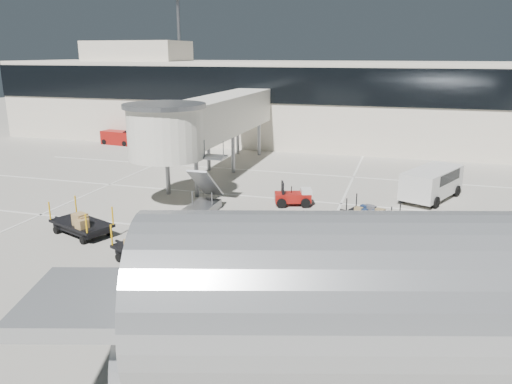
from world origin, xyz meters
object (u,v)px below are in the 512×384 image
(suitcase_cart, at_px, (373,215))
(belt_loader, at_px, (119,138))
(box_cart_far, at_px, (83,224))
(baggage_tug, at_px, (294,197))
(minivan, at_px, (433,181))
(ground_worker, at_px, (174,234))
(box_cart_near, at_px, (153,250))

(suitcase_cart, distance_m, belt_loader, 31.10)
(suitcase_cart, bearing_deg, box_cart_far, -135.58)
(baggage_tug, bearing_deg, minivan, 7.53)
(baggage_tug, bearing_deg, suitcase_cart, -40.40)
(suitcase_cart, height_order, minivan, minivan)
(ground_worker, bearing_deg, belt_loader, 136.65)
(box_cart_near, bearing_deg, baggage_tug, 91.73)
(box_cart_far, distance_m, minivan, 20.75)
(baggage_tug, bearing_deg, box_cart_far, -156.61)
(ground_worker, relative_size, minivan, 0.35)
(box_cart_far, relative_size, ground_worker, 2.15)
(belt_loader, bearing_deg, ground_worker, -46.11)
(box_cart_far, relative_size, minivan, 0.75)
(minivan, bearing_deg, ground_worker, -107.58)
(suitcase_cart, xyz_separation_m, ground_worker, (-8.34, -6.93, 0.51))
(box_cart_far, xyz_separation_m, minivan, (17.01, 11.86, 0.58))
(suitcase_cart, relative_size, box_cart_far, 0.81)
(minivan, bearing_deg, box_cart_far, -120.46)
(belt_loader, bearing_deg, suitcase_cart, -25.75)
(baggage_tug, bearing_deg, belt_loader, 126.25)
(box_cart_far, bearing_deg, minivan, 56.20)
(minivan, bearing_deg, belt_loader, -176.52)
(minivan, bearing_deg, suitcase_cart, -94.35)
(suitcase_cart, distance_m, box_cart_near, 12.02)
(box_cart_far, bearing_deg, belt_loader, 139.04)
(ground_worker, bearing_deg, suitcase_cart, 50.08)
(baggage_tug, height_order, belt_loader, belt_loader)
(box_cart_far, height_order, minivan, minivan)
(box_cart_near, relative_size, minivan, 0.76)
(baggage_tug, distance_m, belt_loader, 26.07)
(baggage_tug, distance_m, box_cart_far, 12.08)
(box_cart_far, relative_size, belt_loader, 1.09)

